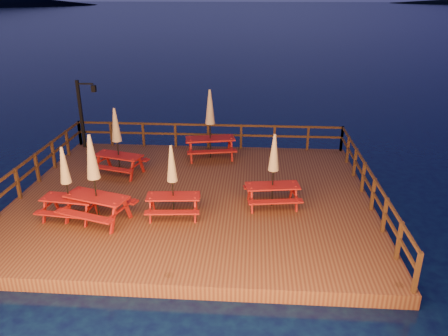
# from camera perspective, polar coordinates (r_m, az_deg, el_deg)

# --- Properties ---
(ground) EXTENTS (500.00, 500.00, 0.00)m
(ground) POSITION_cam_1_polar(r_m,az_deg,el_deg) (15.34, -3.92, -4.82)
(ground) COLOR black
(ground) RESTS_ON ground
(deck) EXTENTS (12.00, 10.00, 0.40)m
(deck) POSITION_cam_1_polar(r_m,az_deg,el_deg) (15.25, -3.94, -4.15)
(deck) COLOR #4F2619
(deck) RESTS_ON ground
(deck_piles) EXTENTS (11.44, 9.44, 1.40)m
(deck_piles) POSITION_cam_1_polar(r_m,az_deg,el_deg) (15.48, -3.90, -5.80)
(deck_piles) COLOR #311B0F
(deck_piles) RESTS_ON ground
(railing) EXTENTS (11.80, 9.75, 1.10)m
(railing) POSITION_cam_1_polar(r_m,az_deg,el_deg) (16.48, -3.20, 1.62)
(railing) COLOR #311B0F
(railing) RESTS_ON deck
(lamp_post) EXTENTS (0.85, 0.18, 3.00)m
(lamp_post) POSITION_cam_1_polar(r_m,az_deg,el_deg) (20.09, -17.84, 7.49)
(lamp_post) COLOR black
(lamp_post) RESTS_ON deck
(picnic_table_0) EXTENTS (1.92, 1.66, 2.46)m
(picnic_table_0) POSITION_cam_1_polar(r_m,az_deg,el_deg) (13.93, 6.45, -0.22)
(picnic_table_0) COLOR maroon
(picnic_table_0) RESTS_ON deck
(picnic_table_1) EXTENTS (2.31, 2.03, 2.88)m
(picnic_table_1) POSITION_cam_1_polar(r_m,az_deg,el_deg) (17.95, -1.83, 5.86)
(picnic_table_1) COLOR maroon
(picnic_table_1) RESTS_ON deck
(picnic_table_2) EXTENTS (2.33, 2.10, 2.77)m
(picnic_table_2) POSITION_cam_1_polar(r_m,az_deg,el_deg) (13.44, -16.62, -1.20)
(picnic_table_2) COLOR maroon
(picnic_table_2) RESTS_ON deck
(picnic_table_3) EXTENTS (1.75, 1.48, 2.34)m
(picnic_table_3) POSITION_cam_1_polar(r_m,az_deg,el_deg) (13.32, -6.76, -1.62)
(picnic_table_3) COLOR maroon
(picnic_table_3) RESTS_ON deck
(picnic_table_4) EXTENTS (2.15, 1.93, 2.59)m
(picnic_table_4) POSITION_cam_1_polar(r_m,az_deg,el_deg) (16.80, -13.79, 3.50)
(picnic_table_4) COLOR maroon
(picnic_table_4) RESTS_ON deck
(picnic_table_5) EXTENTS (1.77, 1.51, 2.34)m
(picnic_table_5) POSITION_cam_1_polar(r_m,az_deg,el_deg) (13.93, -19.90, -1.76)
(picnic_table_5) COLOR maroon
(picnic_table_5) RESTS_ON deck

